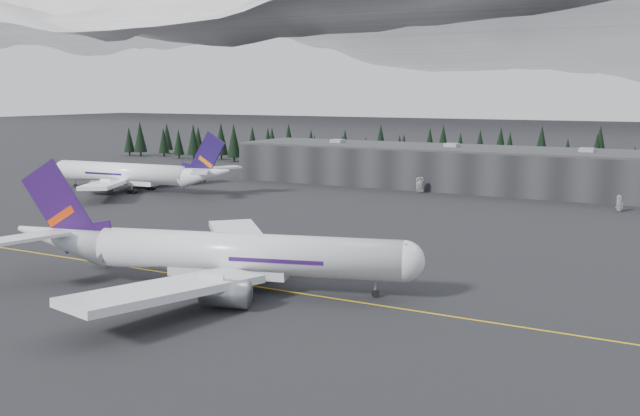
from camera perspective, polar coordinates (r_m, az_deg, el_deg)
The scene contains 8 objects.
ground at distance 112.07m, azimuth -4.90°, elevation -6.00°, with size 1400.00×1400.00×0.00m, color black.
taxiline at distance 110.46m, azimuth -5.47°, elevation -6.23°, with size 400.00×0.40×0.02m, color gold.
terminal at distance 224.53m, azimuth 12.87°, elevation 3.10°, with size 160.00×30.00×12.60m.
treeline at distance 260.11m, azimuth 15.09°, elevation 4.09°, with size 360.00×20.00×15.00m, color black.
jet_main at distance 109.12m, azimuth -8.64°, elevation -3.56°, with size 63.71×57.75×19.16m.
jet_parked at distance 219.95m, azimuth -14.40°, elevation 2.65°, with size 63.49×58.43×18.67m.
gse_vehicle_a at distance 212.68m, azimuth 7.97°, elevation 1.38°, with size 2.19×4.74×1.32m, color #B8B8BA.
gse_vehicle_b at distance 192.44m, azimuth 22.85°, elevation -0.06°, with size 1.70×4.21×1.44m, color #BBBBBD.
Camera 1 is at (59.62, -90.24, 29.37)m, focal length 40.00 mm.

